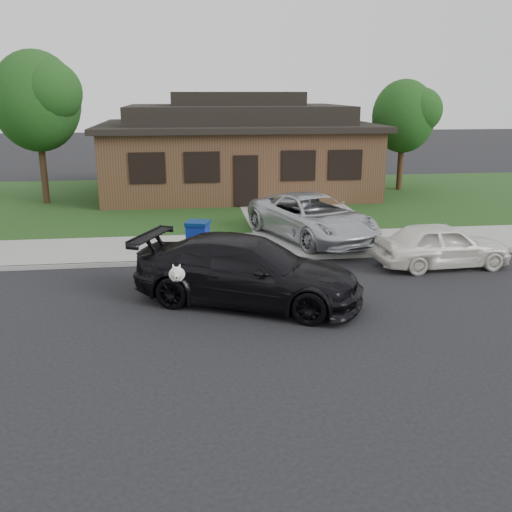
{
  "coord_description": "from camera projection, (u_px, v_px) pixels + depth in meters",
  "views": [
    {
      "loc": [
        1.44,
        -12.41,
        4.81
      ],
      "look_at": [
        3.06,
        0.28,
        1.1
      ],
      "focal_mm": 40.0,
      "sensor_mm": 36.0,
      "label": 1
    }
  ],
  "objects": [
    {
      "name": "sidewalk",
      "position": [
        140.0,
        250.0,
        17.74
      ],
      "size": [
        60.0,
        3.0,
        0.12
      ],
      "primitive_type": "cube",
      "color": "gray",
      "rests_on": "ground"
    },
    {
      "name": "minivan",
      "position": [
        312.0,
        217.0,
        18.6
      ],
      "size": [
        4.08,
        5.67,
        1.43
      ],
      "primitive_type": "imported",
      "rotation": [
        0.0,
        0.0,
        0.37
      ],
      "color": "#B9BCC1",
      "rests_on": "driveway"
    },
    {
      "name": "recycling_bin",
      "position": [
        198.0,
        239.0,
        16.67
      ],
      "size": [
        0.79,
        0.79,
        1.06
      ],
      "rotation": [
        0.0,
        0.0,
        -0.3
      ],
      "color": "navy",
      "rests_on": "sidewalk"
    },
    {
      "name": "driveway",
      "position": [
        297.0,
        212.0,
        23.23
      ],
      "size": [
        4.5,
        13.0,
        0.14
      ],
      "primitive_type": "cube",
      "color": "gray",
      "rests_on": "ground"
    },
    {
      "name": "ground",
      "position": [
        125.0,
        310.0,
        12.99
      ],
      "size": [
        120.0,
        120.0,
        0.0
      ],
      "primitive_type": "plane",
      "color": "black",
      "rests_on": "ground"
    },
    {
      "name": "white_compact",
      "position": [
        442.0,
        245.0,
        16.07
      ],
      "size": [
        3.83,
        1.7,
        1.28
      ],
      "primitive_type": "imported",
      "rotation": [
        0.0,
        0.0,
        1.62
      ],
      "color": "white",
      "rests_on": "ground"
    },
    {
      "name": "curb",
      "position": [
        136.0,
        264.0,
        16.31
      ],
      "size": [
        60.0,
        0.12,
        0.12
      ],
      "primitive_type": "cube",
      "color": "gray",
      "rests_on": "ground"
    },
    {
      "name": "tree_1",
      "position": [
        407.0,
        115.0,
        27.15
      ],
      "size": [
        3.15,
        3.0,
        5.25
      ],
      "color": "#332114",
      "rests_on": "ground"
    },
    {
      "name": "lawn",
      "position": [
        152.0,
        202.0,
        25.36
      ],
      "size": [
        60.0,
        13.0,
        0.13
      ],
      "primitive_type": "cube",
      "color": "#193814",
      "rests_on": "ground"
    },
    {
      "name": "tree_0",
      "position": [
        40.0,
        99.0,
        23.48
      ],
      "size": [
        3.78,
        3.6,
        6.34
      ],
      "color": "#332114",
      "rests_on": "ground"
    },
    {
      "name": "sedan",
      "position": [
        248.0,
        271.0,
        13.29
      ],
      "size": [
        5.78,
        4.22,
        1.55
      ],
      "rotation": [
        0.0,
        0.0,
        1.14
      ],
      "color": "black",
      "rests_on": "ground"
    },
    {
      "name": "house",
      "position": [
        237.0,
        149.0,
        27.17
      ],
      "size": [
        12.6,
        8.6,
        4.65
      ],
      "color": "#422B1C",
      "rests_on": "ground"
    }
  ]
}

